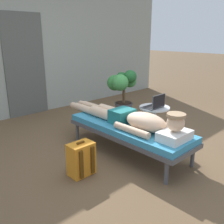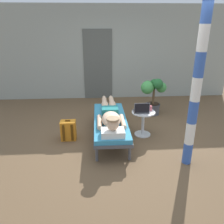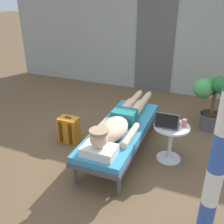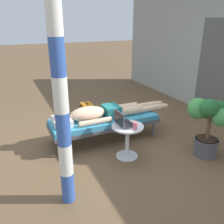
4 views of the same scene
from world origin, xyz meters
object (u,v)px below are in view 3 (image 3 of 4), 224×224
at_px(lounge_chair, 121,131).
at_px(side_table, 171,137).
at_px(potted_plant, 212,96).
at_px(laptop, 167,123).
at_px(drink_glass, 184,123).
at_px(person_reclining, 119,122).
at_px(backpack, 69,130).

distance_m(lounge_chair, side_table, 0.69).
distance_m(lounge_chair, potted_plant, 1.69).
relative_size(laptop, drink_glass, 2.87).
relative_size(side_table, potted_plant, 0.55).
xyz_separation_m(person_reclining, laptop, (0.63, 0.10, 0.06)).
xyz_separation_m(laptop, potted_plant, (0.50, 1.20, 0.01)).
bearing_deg(lounge_chair, potted_plant, 47.56).
bearing_deg(backpack, potted_plant, 32.34).
bearing_deg(lounge_chair, side_table, 7.28).
xyz_separation_m(lounge_chair, side_table, (0.69, 0.09, 0.01)).
bearing_deg(backpack, side_table, 3.90).
height_order(laptop, drink_glass, laptop).
xyz_separation_m(person_reclining, drink_glass, (0.84, 0.19, 0.06)).
xyz_separation_m(lounge_chair, person_reclining, (0.00, -0.06, 0.17)).
bearing_deg(person_reclining, laptop, 9.13).
relative_size(person_reclining, backpack, 5.12).
xyz_separation_m(side_table, laptop, (-0.06, -0.05, 0.23)).
relative_size(laptop, potted_plant, 0.32).
bearing_deg(laptop, lounge_chair, -176.67).
distance_m(lounge_chair, drink_glass, 0.88).
height_order(person_reclining, potted_plant, potted_plant).
bearing_deg(drink_glass, backpack, -175.19).
height_order(lounge_chair, drink_glass, drink_glass).
relative_size(lounge_chair, side_table, 3.60).
height_order(person_reclining, drink_glass, person_reclining).
bearing_deg(potted_plant, backpack, -147.66).
relative_size(drink_glass, backpack, 0.26).
bearing_deg(side_table, lounge_chair, -172.72).
relative_size(person_reclining, laptop, 7.00).
xyz_separation_m(side_table, potted_plant, (0.44, 1.15, 0.23)).
xyz_separation_m(lounge_chair, laptop, (0.63, 0.04, 0.24)).
xyz_separation_m(lounge_chair, drink_glass, (0.84, 0.12, 0.23)).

